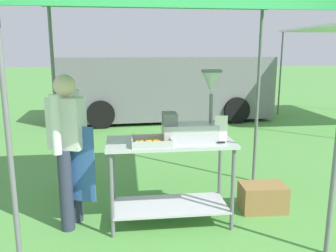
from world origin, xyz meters
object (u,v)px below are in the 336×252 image
object	(u,v)px
menu_sign	(221,131)
donut_fryer	(193,119)
vendor	(69,144)
donut_cart	(170,166)
supply_crate	(263,197)
stall_canopy	(169,0)
donut_tray	(152,142)
van_grey	(164,87)

from	to	relation	value
menu_sign	donut_fryer	bearing A→B (deg)	153.74
donut_fryer	vendor	distance (m)	1.31
donut_cart	donut_fryer	size ratio (longest dim) A/B	1.81
donut_cart	supply_crate	bearing A→B (deg)	8.39
stall_canopy	donut_fryer	world-z (taller)	stall_canopy
menu_sign	stall_canopy	bearing A→B (deg)	153.73
donut_cart	donut_tray	world-z (taller)	donut_tray
supply_crate	van_grey	world-z (taller)	van_grey
donut_cart	donut_tray	distance (m)	0.38
vendor	van_grey	distance (m)	6.17
stall_canopy	vendor	bearing A→B (deg)	-177.83
donut_fryer	supply_crate	xyz separation A→B (m)	(0.88, 0.18, -0.99)
donut_cart	van_grey	bearing A→B (deg)	84.32
stall_canopy	donut_cart	world-z (taller)	stall_canopy
donut_fryer	vendor	size ratio (longest dim) A/B	0.45
menu_sign	vendor	world-z (taller)	vendor
donut_fryer	vendor	xyz separation A→B (m)	(-1.28, 0.08, -0.25)
vendor	van_grey	xyz separation A→B (m)	(1.64, 5.95, -0.02)
vendor	supply_crate	distance (m)	2.29
donut_tray	menu_sign	world-z (taller)	menu_sign
vendor	supply_crate	world-z (taller)	vendor
stall_canopy	menu_sign	size ratio (longest dim) A/B	10.30
stall_canopy	van_grey	size ratio (longest dim) A/B	0.51
donut_cart	vendor	bearing A→B (deg)	176.76
menu_sign	vendor	xyz separation A→B (m)	(-1.54, 0.21, -0.14)
donut_tray	donut_cart	bearing A→B (deg)	33.00
donut_tray	vendor	xyz separation A→B (m)	(-0.84, 0.19, -0.04)
donut_fryer	menu_sign	size ratio (longest dim) A/B	2.59
donut_fryer	vendor	world-z (taller)	donut_fryer
vendor	menu_sign	bearing A→B (deg)	-7.59
menu_sign	vendor	size ratio (longest dim) A/B	0.18
donut_cart	van_grey	xyz separation A→B (m)	(0.60, 6.01, 0.23)
donut_cart	supply_crate	distance (m)	1.23
donut_tray	donut_fryer	xyz separation A→B (m)	(0.44, 0.11, 0.21)
vendor	supply_crate	xyz separation A→B (m)	(2.16, 0.11, -0.75)
donut_cart	donut_fryer	distance (m)	0.56
donut_fryer	stall_canopy	bearing A→B (deg)	153.72
donut_fryer	supply_crate	distance (m)	1.34
stall_canopy	supply_crate	xyz separation A→B (m)	(1.11, 0.07, -2.17)
stall_canopy	donut_fryer	bearing A→B (deg)	-26.28
stall_canopy	donut_tray	world-z (taller)	stall_canopy
van_grey	donut_tray	bearing A→B (deg)	-97.43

